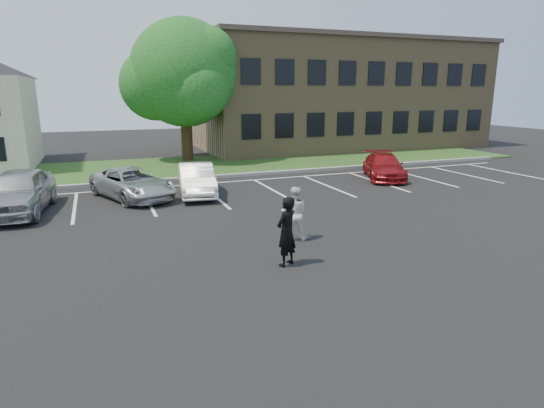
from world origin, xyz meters
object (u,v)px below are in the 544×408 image
object	(u,v)px
man_black_suit	(286,232)
car_white_sedan	(197,180)
car_silver_minivan	(132,183)
car_red_compact	(384,166)
car_silver_west	(19,191)
man_white_shirt	(294,213)
office_building	(340,94)
tree	(185,76)

from	to	relation	value
man_black_suit	car_white_sedan	bearing A→B (deg)	-118.82
car_silver_minivan	car_red_compact	bearing A→B (deg)	-22.36
car_silver_west	car_white_sedan	bearing A→B (deg)	12.36
man_white_shirt	car_white_sedan	xyz separation A→B (m)	(-1.46, 7.17, -0.15)
office_building	man_black_suit	distance (m)	26.92
man_black_suit	car_silver_minivan	distance (m)	9.89
office_building	car_silver_minivan	xyz separation A→B (m)	(-17.32, -13.23, -3.52)
man_black_suit	man_white_shirt	xyz separation A→B (m)	(1.05, 1.87, -0.09)
office_building	car_silver_minivan	size ratio (longest dim) A/B	4.88
tree	car_silver_minivan	xyz separation A→B (m)	(-4.29, -9.69, -4.71)
man_black_suit	office_building	bearing A→B (deg)	-153.58
office_building	tree	distance (m)	13.55
car_silver_minivan	car_white_sedan	world-z (taller)	car_white_sedan
man_white_shirt	car_silver_minivan	world-z (taller)	man_white_shirt
car_silver_west	man_black_suit	bearing A→B (deg)	-42.39
office_building	car_silver_west	bearing A→B (deg)	-146.45
car_silver_minivan	car_red_compact	distance (m)	12.56
car_white_sedan	car_red_compact	world-z (taller)	car_white_sedan
car_silver_west	car_white_sedan	distance (m)	6.82
office_building	man_white_shirt	size ratio (longest dim) A/B	13.56
man_white_shirt	car_white_sedan	size ratio (longest dim) A/B	0.40
car_silver_west	car_white_sedan	xyz separation A→B (m)	(6.79, 0.63, -0.15)
tree	man_white_shirt	xyz separation A→B (m)	(-0.16, -17.22, -4.52)
tree	car_silver_west	xyz separation A→B (m)	(-8.40, -10.68, -4.53)
man_black_suit	car_silver_west	size ratio (longest dim) A/B	0.38
car_white_sedan	car_red_compact	bearing A→B (deg)	9.50
car_white_sedan	office_building	bearing A→B (deg)	50.55
car_white_sedan	car_red_compact	xyz separation A→B (m)	(9.89, 0.31, -0.05)
office_building	car_white_sedan	xyz separation A→B (m)	(-14.64, -13.58, -3.49)
office_building	man_black_suit	xyz separation A→B (m)	(-14.23, -22.62, -3.24)
car_silver_west	car_silver_minivan	world-z (taller)	car_silver_west
car_silver_minivan	car_white_sedan	xyz separation A→B (m)	(2.68, -0.35, 0.04)
man_white_shirt	car_silver_minivan	bearing A→B (deg)	-36.48
tree	office_building	bearing A→B (deg)	15.19
tree	car_silver_minivan	world-z (taller)	tree
man_black_suit	car_red_compact	distance (m)	13.32
man_black_suit	car_white_sedan	xyz separation A→B (m)	(-0.41, 9.04, -0.25)
tree	car_white_sedan	distance (m)	11.20
man_white_shirt	car_silver_minivan	size ratio (longest dim) A/B	0.36
man_black_suit	car_silver_west	world-z (taller)	man_black_suit
man_black_suit	man_white_shirt	distance (m)	2.15
car_white_sedan	car_red_compact	size ratio (longest dim) A/B	0.95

